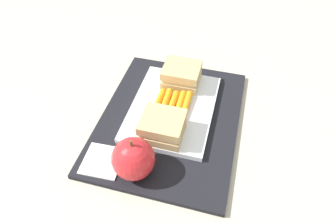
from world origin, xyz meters
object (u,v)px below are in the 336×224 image
object	(u,v)px
sandwich_half_left	(181,75)
carrot_sticks_bundle	(172,104)
food_tray	(173,108)
sandwich_half_right	(162,126)
apple	(133,159)
paper_napkin	(103,161)

from	to	relation	value
sandwich_half_left	carrot_sticks_bundle	xyz separation A→B (m)	(0.08, -0.00, -0.02)
food_tray	sandwich_half_right	bearing A→B (deg)	0.00
sandwich_half_left	sandwich_half_right	bearing A→B (deg)	0.00
carrot_sticks_bundle	apple	world-z (taller)	apple
sandwich_half_left	apple	distance (m)	0.24
apple	food_tray	bearing A→B (deg)	170.43
food_tray	apple	bearing A→B (deg)	-9.57
food_tray	sandwich_half_left	bearing A→B (deg)	180.00
food_tray	carrot_sticks_bundle	xyz separation A→B (m)	(0.00, -0.00, 0.01)
food_tray	paper_napkin	size ratio (longest dim) A/B	3.29
food_tray	apple	distance (m)	0.17
apple	paper_napkin	world-z (taller)	apple
food_tray	paper_napkin	xyz separation A→B (m)	(0.16, -0.09, -0.00)
carrot_sticks_bundle	apple	distance (m)	0.17
sandwich_half_left	sandwich_half_right	xyz separation A→B (m)	(0.16, 0.00, 0.00)
sandwich_half_right	carrot_sticks_bundle	distance (m)	0.08
sandwich_half_left	carrot_sticks_bundle	bearing A→B (deg)	-0.19
apple	sandwich_half_left	bearing A→B (deg)	173.49
food_tray	sandwich_half_right	size ratio (longest dim) A/B	2.88
carrot_sticks_bundle	sandwich_half_right	bearing A→B (deg)	0.19
sandwich_half_left	apple	xyz separation A→B (m)	(0.24, -0.03, 0.00)
carrot_sticks_bundle	food_tray	bearing A→B (deg)	163.78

